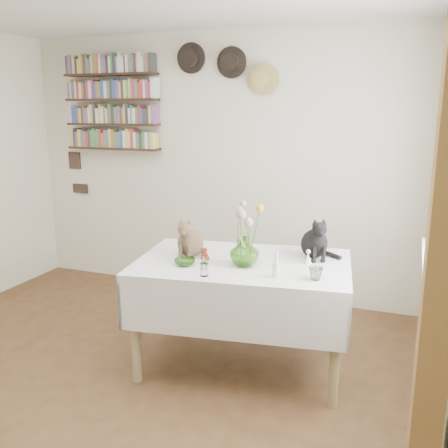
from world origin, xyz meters
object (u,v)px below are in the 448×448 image
at_px(flower_vase, 244,251).
at_px(bookshelf_unit, 112,104).
at_px(tabby_cat, 191,236).
at_px(black_cat, 315,236).
at_px(dining_table, 243,287).

distance_m(flower_vase, bookshelf_unit, 2.49).
bearing_deg(tabby_cat, black_cat, 14.74).
height_order(tabby_cat, black_cat, black_cat).
relative_size(flower_vase, bookshelf_unit, 0.20).
bearing_deg(tabby_cat, bookshelf_unit, 134.55).
bearing_deg(dining_table, flower_vase, -65.33).
bearing_deg(dining_table, bookshelf_unit, 145.32).
height_order(flower_vase, bookshelf_unit, bookshelf_unit).
distance_m(tabby_cat, flower_vase, 0.44).
height_order(black_cat, bookshelf_unit, bookshelf_unit).
xyz_separation_m(dining_table, flower_vase, (0.04, -0.09, 0.29)).
bearing_deg(dining_table, tabby_cat, -179.00).
relative_size(dining_table, bookshelf_unit, 1.56).
xyz_separation_m(flower_vase, bookshelf_unit, (-1.86, 1.35, 0.97)).
bearing_deg(black_cat, dining_table, -174.23).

